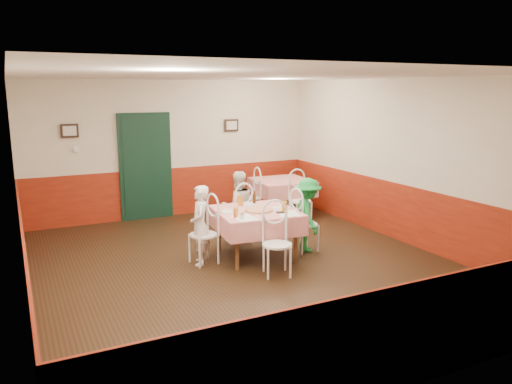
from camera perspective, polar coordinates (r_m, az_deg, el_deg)
name	(u,v)px	position (r m, az deg, el deg)	size (l,w,h in m)	color
floor	(245,265)	(7.61, -1.27, -8.39)	(7.00, 7.00, 0.00)	black
ceiling	(244,75)	(7.15, -1.37, 13.19)	(7.00, 7.00, 0.00)	white
back_wall	(173,149)	(10.50, -9.46, 4.88)	(6.00, 0.10, 2.80)	beige
front_wall	(421,236)	(4.41, 18.37, -4.83)	(6.00, 0.10, 2.80)	beige
left_wall	(17,193)	(6.59, -25.67, -0.06)	(0.10, 7.00, 2.80)	beige
right_wall	(403,161)	(8.93, 16.44, 3.39)	(0.10, 7.00, 2.80)	beige
wainscot_back	(175,192)	(10.62, -9.27, 0.04)	(6.00, 0.03, 1.00)	maroon
wainscot_front	(413,335)	(4.75, 17.53, -15.27)	(6.00, 0.03, 1.00)	maroon
wainscot_left	(25,264)	(6.81, -24.87, -7.48)	(0.03, 7.00, 1.00)	maroon
wainscot_right	(399,212)	(9.08, 16.05, -2.24)	(0.03, 7.00, 1.00)	maroon
door	(146,168)	(10.34, -12.49, 2.70)	(0.96, 0.06, 2.10)	black
picture_left	(70,131)	(10.01, -20.53, 6.57)	(0.32, 0.03, 0.26)	black
picture_right	(231,125)	(10.86, -2.83, 7.62)	(0.32, 0.03, 0.26)	black
thermostat	(77,149)	(10.06, -19.83, 4.63)	(0.10, 0.03, 0.10)	white
main_table	(256,234)	(7.88, 0.00, -4.81)	(1.22, 1.22, 0.77)	red
second_table	(282,198)	(10.50, 2.97, -0.65)	(1.12, 1.12, 0.77)	red
chair_left	(203,235)	(7.61, -6.02, -4.88)	(0.42, 0.42, 0.90)	white
chair_right	(305,224)	(8.18, 5.59, -3.70)	(0.42, 0.42, 0.90)	white
chair_far	(239,217)	(8.63, -1.98, -2.84)	(0.42, 0.42, 0.90)	white
chair_near	(277,245)	(7.10, 2.42, -6.05)	(0.42, 0.42, 0.90)	white
chair_second_a	(250,198)	(10.14, -0.73, -0.64)	(0.42, 0.42, 0.90)	white
chair_second_b	(300,201)	(9.85, 5.10, -1.06)	(0.42, 0.42, 0.90)	white
pizza	(259,210)	(7.72, 0.32, -2.09)	(0.42, 0.42, 0.03)	#B74723
plate_left	(229,212)	(7.66, -3.09, -2.26)	(0.25, 0.25, 0.01)	white
plate_right	(280,208)	(7.91, 2.74, -1.81)	(0.25, 0.25, 0.01)	white
plate_far	(249,204)	(8.15, -0.81, -1.40)	(0.25, 0.25, 0.01)	white
glass_a	(236,213)	(7.37, -2.35, -2.36)	(0.07, 0.07, 0.13)	#BF7219
glass_b	(285,206)	(7.72, 3.29, -1.63)	(0.08, 0.08, 0.15)	#BF7219
glass_c	(240,201)	(8.08, -1.80, -1.01)	(0.08, 0.08, 0.16)	#BF7219
beer_bottle	(254,198)	(8.18, -0.21, -0.70)	(0.05, 0.05, 0.20)	#381C0A
shaker_a	(241,216)	(7.23, -1.77, -2.79)	(0.04, 0.04, 0.09)	silver
shaker_b	(243,216)	(7.25, -1.48, -2.75)	(0.04, 0.04, 0.09)	silver
shaker_c	(235,215)	(7.29, -2.43, -2.68)	(0.04, 0.04, 0.09)	#B23319
menu_left	(244,218)	(7.32, -1.33, -2.96)	(0.30, 0.40, 0.00)	white
menu_right	(288,213)	(7.59, 3.67, -2.45)	(0.30, 0.40, 0.00)	white
wallet	(280,212)	(7.61, 2.81, -2.33)	(0.11, 0.09, 0.02)	black
diner_left	(200,225)	(7.56, -6.42, -3.79)	(0.44, 0.29, 1.21)	gray
diner_far	(238,207)	(8.64, -2.10, -1.68)	(0.60, 0.47, 1.24)	gray
diner_right	(308,215)	(8.17, 5.93, -2.61)	(0.78, 0.45, 1.21)	gray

